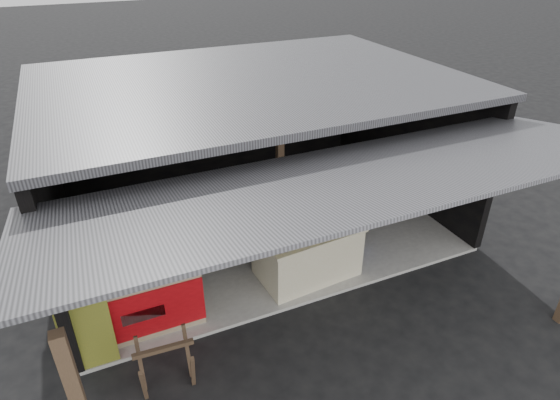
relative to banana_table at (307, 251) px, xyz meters
name	(u,v)px	position (x,y,z in m)	size (l,w,h in m)	color
ground	(311,303)	(-0.24, -0.66, -0.53)	(80.00, 80.00, 0.00)	black
concrete_slab	(254,224)	(-0.24, 1.84, -0.50)	(7.00, 5.00, 0.06)	gray
shophouse	(245,123)	(-0.24, 2.16, 1.57)	(7.40, 7.29, 3.02)	black
banana_table	(307,251)	(0.00, 0.00, 0.00)	(1.76, 1.16, 0.93)	silver
banana_pile	(308,223)	(0.00, 0.00, 0.56)	(1.56, 0.94, 0.18)	yellow
white_crate	(287,220)	(0.07, 0.94, 0.05)	(0.96, 0.68, 1.03)	white
neighbor_stall	(138,295)	(-2.79, -0.05, 0.07)	(1.75, 0.79, 1.80)	#998466
green_signboard	(88,337)	(-3.53, -0.56, 0.02)	(0.66, 0.04, 0.98)	black
sawhorse	(166,362)	(-2.68, -1.32, -0.06)	(0.76, 0.69, 0.74)	#4C3626
water_barrel	(351,236)	(1.08, 0.34, -0.21)	(0.36, 0.36, 0.53)	navy
plastic_chair	(354,171)	(2.19, 2.04, 0.12)	(0.55, 0.55, 0.99)	black
magenta_rug	(350,207)	(1.88, 1.60, -0.46)	(1.50, 1.00, 0.01)	#7E1C54
picture_frames	(206,101)	(-0.41, 4.24, 1.40)	(1.62, 0.04, 0.46)	black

